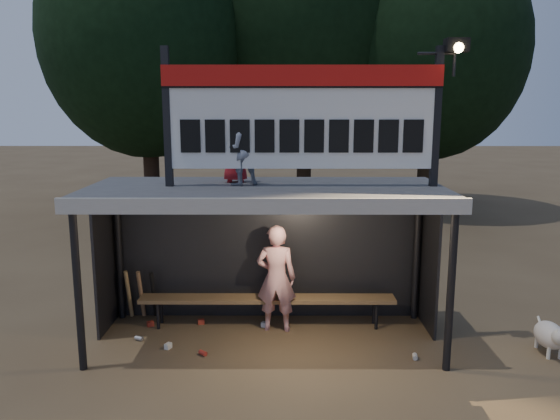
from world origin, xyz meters
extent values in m
plane|color=#4E3C27|center=(0.00, 0.00, 0.00)|extent=(80.00, 80.00, 0.00)
imported|color=white|center=(0.14, 0.42, 0.83)|extent=(0.64, 0.45, 1.67)
imported|color=gray|center=(-0.36, 0.09, 2.83)|extent=(0.61, 0.55, 1.01)
imported|color=#AA1A20|center=(-0.46, 0.40, 2.78)|extent=(0.45, 0.30, 0.92)
cube|color=#3F3F41|center=(0.00, 0.00, 2.26)|extent=(5.00, 2.00, 0.12)
cube|color=beige|center=(0.00, -1.02, 2.22)|extent=(5.10, 0.06, 0.20)
cylinder|color=black|center=(-2.40, -0.90, 1.10)|extent=(0.10, 0.10, 2.20)
cylinder|color=black|center=(2.40, -0.90, 1.10)|extent=(0.10, 0.10, 2.20)
cylinder|color=black|center=(-2.40, 0.90, 1.10)|extent=(0.10, 0.10, 2.20)
cylinder|color=black|center=(2.40, 0.90, 1.10)|extent=(0.10, 0.10, 2.20)
cube|color=black|center=(0.00, 1.00, 1.10)|extent=(5.00, 0.04, 2.20)
cube|color=black|center=(-2.50, 0.50, 1.10)|extent=(0.04, 1.00, 2.20)
cube|color=black|center=(2.50, 0.50, 1.10)|extent=(0.04, 1.00, 2.20)
cylinder|color=black|center=(0.00, 1.00, 2.15)|extent=(5.00, 0.06, 0.06)
cube|color=black|center=(-1.35, 0.00, 3.27)|extent=(0.10, 0.10, 1.90)
cube|color=black|center=(2.35, 0.00, 3.27)|extent=(0.10, 0.10, 1.90)
cube|color=white|center=(0.50, 0.00, 3.27)|extent=(3.80, 0.08, 1.40)
cube|color=red|center=(0.50, -0.05, 3.83)|extent=(3.80, 0.04, 0.28)
cube|color=black|center=(0.50, -0.06, 3.68)|extent=(3.80, 0.02, 0.03)
cube|color=black|center=(-1.03, -0.05, 3.02)|extent=(0.27, 0.03, 0.45)
cube|color=black|center=(-0.69, -0.05, 3.02)|extent=(0.27, 0.03, 0.45)
cube|color=black|center=(-0.35, -0.05, 3.02)|extent=(0.27, 0.03, 0.45)
cube|color=black|center=(-0.01, -0.05, 3.02)|extent=(0.27, 0.03, 0.45)
cube|color=black|center=(0.33, -0.05, 3.02)|extent=(0.27, 0.03, 0.45)
cube|color=black|center=(0.67, -0.05, 3.02)|extent=(0.27, 0.03, 0.45)
cube|color=black|center=(1.01, -0.05, 3.02)|extent=(0.27, 0.03, 0.45)
cube|color=black|center=(1.35, -0.05, 3.02)|extent=(0.27, 0.03, 0.45)
cube|color=black|center=(1.69, -0.05, 3.02)|extent=(0.27, 0.03, 0.45)
cube|color=black|center=(2.03, -0.05, 3.02)|extent=(0.27, 0.03, 0.45)
cylinder|color=black|center=(2.30, 0.00, 4.12)|extent=(0.50, 0.04, 0.04)
cylinder|color=black|center=(2.55, 0.00, 3.97)|extent=(0.04, 0.04, 0.30)
cube|color=black|center=(2.55, -0.05, 4.22)|extent=(0.30, 0.22, 0.18)
sphere|color=#FFD88C|center=(2.55, -0.14, 4.18)|extent=(0.14, 0.14, 0.14)
cube|color=brown|center=(0.00, 0.55, 0.45)|extent=(4.00, 0.35, 0.06)
cylinder|color=black|center=(-1.70, 0.43, 0.23)|extent=(0.05, 0.05, 0.45)
cylinder|color=black|center=(-1.70, 0.67, 0.23)|extent=(0.05, 0.05, 0.45)
cylinder|color=black|center=(0.00, 0.43, 0.23)|extent=(0.05, 0.05, 0.45)
cylinder|color=black|center=(0.00, 0.67, 0.23)|extent=(0.05, 0.05, 0.45)
cylinder|color=black|center=(1.70, 0.43, 0.23)|extent=(0.05, 0.05, 0.45)
cylinder|color=black|center=(1.70, 0.67, 0.23)|extent=(0.05, 0.05, 0.45)
cylinder|color=black|center=(-4.00, 10.00, 1.87)|extent=(0.50, 0.50, 3.74)
ellipsoid|color=black|center=(-4.00, 10.00, 5.53)|extent=(6.46, 6.46, 7.48)
cylinder|color=#302015|center=(1.00, 11.50, 2.09)|extent=(0.50, 0.50, 4.18)
ellipsoid|color=black|center=(1.00, 11.50, 6.18)|extent=(7.22, 7.22, 8.36)
cylinder|color=#2E2214|center=(5.00, 10.50, 1.76)|extent=(0.50, 0.50, 3.52)
ellipsoid|color=black|center=(5.00, 10.50, 5.20)|extent=(6.08, 6.08, 7.04)
ellipsoid|color=beige|center=(3.98, -0.40, 0.27)|extent=(0.36, 0.58, 0.36)
sphere|color=beige|center=(3.98, -0.68, 0.36)|extent=(0.22, 0.22, 0.22)
cone|color=#EEE2C9|center=(3.93, -0.70, 0.46)|extent=(0.06, 0.06, 0.07)
cylinder|color=silver|center=(3.90, -0.58, 0.09)|extent=(0.05, 0.05, 0.18)
cylinder|color=silver|center=(4.06, -0.58, 0.09)|extent=(0.05, 0.05, 0.18)
cylinder|color=beige|center=(3.90, -0.22, 0.09)|extent=(0.05, 0.05, 0.18)
cylinder|color=#EEE4CE|center=(4.06, -0.22, 0.09)|extent=(0.05, 0.05, 0.18)
cylinder|color=beige|center=(3.98, -0.10, 0.34)|extent=(0.04, 0.16, 0.14)
cylinder|color=#A37F4C|center=(-2.25, 0.82, 0.43)|extent=(0.08, 0.27, 0.84)
cylinder|color=#936944|center=(-2.05, 0.82, 0.43)|extent=(0.07, 0.30, 0.83)
cylinder|color=black|center=(-1.85, 0.82, 0.43)|extent=(0.08, 0.33, 0.83)
cube|color=#AD301D|center=(-1.06, 0.62, 0.04)|extent=(0.11, 0.09, 0.08)
cylinder|color=#B9BABF|center=(-1.89, -0.01, 0.04)|extent=(0.14, 0.11, 0.07)
cube|color=silver|center=(-1.40, -0.28, 0.04)|extent=(0.11, 0.12, 0.08)
cylinder|color=#B22B1E|center=(-0.87, -0.49, 0.04)|extent=(0.13, 0.13, 0.07)
cube|color=#BABAC0|center=(-0.04, 0.51, 0.04)|extent=(0.12, 0.11, 0.08)
cylinder|color=beige|center=(2.06, -0.59, 0.04)|extent=(0.09, 0.13, 0.07)
cube|color=#A82C1C|center=(-1.85, 0.53, 0.04)|extent=(0.12, 0.11, 0.08)
camera|label=1|loc=(0.23, -7.59, 3.43)|focal=35.00mm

